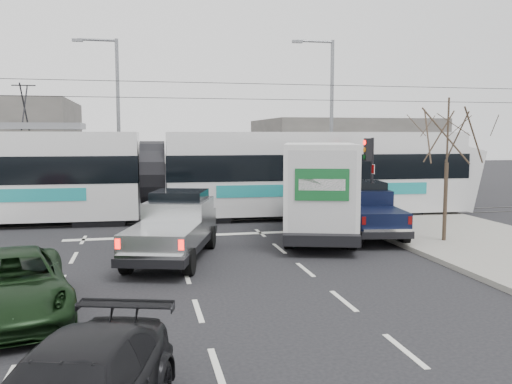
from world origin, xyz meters
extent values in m
plane|color=black|center=(0.00, 0.00, 0.00)|extent=(120.00, 120.00, 0.00)
cube|color=#33302D|center=(0.00, 10.00, 0.01)|extent=(60.00, 1.60, 0.03)
cube|color=slate|center=(12.00, 24.00, 2.50)|extent=(12.00, 10.00, 5.00)
cylinder|color=#47382B|center=(7.60, 2.50, 1.52)|extent=(0.14, 0.14, 2.75)
cylinder|color=#47382B|center=(7.60, 2.50, 4.03)|extent=(0.07, 0.07, 2.25)
cylinder|color=black|center=(6.60, 6.50, 1.95)|extent=(0.12, 0.12, 3.60)
cube|color=black|center=(6.40, 6.50, 3.25)|extent=(0.28, 0.28, 0.95)
cylinder|color=#FF0C07|center=(6.25, 6.50, 3.55)|extent=(0.06, 0.20, 0.20)
cylinder|color=orange|center=(6.25, 6.50, 3.25)|extent=(0.06, 0.20, 0.20)
cylinder|color=#05330C|center=(6.25, 6.50, 2.95)|extent=(0.06, 0.20, 0.20)
cube|color=white|center=(6.58, 6.35, 2.45)|extent=(0.02, 0.30, 0.40)
cylinder|color=slate|center=(7.50, 14.00, 4.50)|extent=(0.20, 0.20, 9.00)
cylinder|color=slate|center=(6.50, 14.00, 8.90)|extent=(2.00, 0.14, 0.14)
cube|color=slate|center=(5.50, 14.00, 8.85)|extent=(0.55, 0.25, 0.14)
cylinder|color=slate|center=(-4.00, 16.00, 4.50)|extent=(0.20, 0.20, 9.00)
cylinder|color=slate|center=(-5.00, 16.00, 8.90)|extent=(2.00, 0.14, 0.14)
cube|color=slate|center=(-6.00, 16.00, 8.85)|extent=(0.55, 0.25, 0.14)
cylinder|color=black|center=(0.00, 10.00, 5.50)|extent=(60.00, 0.03, 0.03)
cylinder|color=black|center=(0.00, 10.00, 6.20)|extent=(60.00, 0.03, 0.03)
cube|color=silver|center=(5.22, 9.73, 1.12)|extent=(14.03, 3.39, 1.69)
cube|color=black|center=(5.22, 9.73, 2.42)|extent=(14.10, 3.43, 1.15)
cube|color=silver|center=(5.22, 9.73, 3.46)|extent=(14.02, 3.28, 1.08)
cube|color=teal|center=(5.17, 8.26, 1.42)|extent=(9.75, 0.35, 0.54)
cylinder|color=black|center=(-2.35, 9.99, 2.19)|extent=(1.18, 2.84, 2.80)
cube|color=slate|center=(-6.89, 10.15, 4.24)|extent=(3.30, 1.86, 0.27)
cube|color=black|center=(-4.62, 10.07, 0.19)|extent=(2.25, 2.56, 0.39)
cube|color=black|center=(-0.08, 9.91, 0.19)|extent=(2.25, 2.56, 0.39)
cube|color=black|center=(9.00, 9.60, 0.19)|extent=(2.25, 2.56, 0.39)
cube|color=black|center=(-1.95, 2.07, 0.53)|extent=(3.45, 5.90, 0.24)
cube|color=#BBBFC1|center=(-1.66, 3.03, 1.20)|extent=(2.48, 2.79, 1.11)
cube|color=black|center=(-1.64, 3.12, 1.78)|extent=(2.05, 2.08, 0.53)
cube|color=#BBBFC1|center=(-1.28, 4.32, 0.98)|extent=(2.04, 1.49, 0.53)
cube|color=#BBBFC1|center=(-2.30, 0.89, 0.92)|extent=(2.53, 2.95, 0.63)
cube|color=silver|center=(-2.72, -0.50, 0.66)|extent=(1.75, 0.67, 0.17)
cube|color=#FF0C07|center=(-3.50, -0.15, 1.01)|extent=(0.15, 0.11, 0.27)
cube|color=#FF0C07|center=(-1.88, -0.64, 1.01)|extent=(0.15, 0.11, 0.27)
cylinder|color=black|center=(-2.29, 4.03, 0.39)|extent=(0.48, 0.82, 0.77)
cylinder|color=black|center=(-0.59, 3.53, 0.39)|extent=(0.48, 0.82, 0.77)
cylinder|color=black|center=(-3.31, 0.61, 0.39)|extent=(0.48, 0.82, 0.77)
cylinder|color=black|center=(-1.62, 0.10, 0.39)|extent=(0.48, 0.82, 0.77)
cube|color=black|center=(3.62, 4.60, 0.56)|extent=(4.39, 7.51, 0.36)
cube|color=white|center=(4.40, 7.18, 1.42)|extent=(2.71, 2.30, 1.63)
cube|color=black|center=(4.45, 7.32, 2.03)|extent=(2.24, 1.67, 0.61)
cube|color=silver|center=(3.42, 3.91, 2.06)|extent=(3.73, 5.33, 3.00)
cube|color=silver|center=(2.73, 1.62, 2.06)|extent=(2.07, 0.67, 2.64)
cube|color=#145826|center=(2.71, 1.57, 2.30)|extent=(1.64, 0.51, 1.02)
cube|color=black|center=(2.66, 1.40, 0.46)|extent=(2.17, 0.88, 0.18)
cylinder|color=black|center=(3.25, 7.08, 0.46)|extent=(0.56, 0.96, 0.91)
cylinder|color=black|center=(5.31, 6.46, 0.46)|extent=(0.56, 0.96, 0.91)
cylinder|color=black|center=(2.02, 3.00, 0.51)|extent=(0.59, 1.06, 1.02)
cylinder|color=black|center=(4.08, 2.38, 0.51)|extent=(0.59, 1.06, 1.02)
cube|color=black|center=(5.50, 4.19, 0.53)|extent=(2.51, 5.04, 0.24)
cube|color=black|center=(5.63, 5.05, 1.21)|extent=(2.04, 2.27, 1.11)
cube|color=black|center=(5.65, 5.14, 1.79)|extent=(1.72, 1.67, 0.53)
cube|color=black|center=(5.81, 6.19, 0.98)|extent=(1.81, 1.12, 0.53)
cube|color=black|center=(5.34, 3.14, 0.92)|extent=(2.07, 2.42, 0.63)
cube|color=silver|center=(5.14, 1.90, 0.66)|extent=(1.65, 0.43, 0.17)
cube|color=#590505|center=(4.38, 2.12, 1.01)|extent=(0.15, 0.10, 0.27)
cube|color=#590505|center=(5.93, 1.88, 1.01)|extent=(0.15, 0.10, 0.27)
cylinder|color=black|center=(4.93, 5.84, 0.39)|extent=(0.39, 0.80, 0.77)
cylinder|color=black|center=(6.55, 5.59, 0.39)|extent=(0.39, 0.80, 0.77)
cylinder|color=black|center=(4.45, 2.79, 0.39)|extent=(0.39, 0.80, 0.77)
cylinder|color=black|center=(6.07, 2.54, 0.39)|extent=(0.39, 0.80, 0.77)
imported|color=black|center=(-5.61, -2.51, 0.69)|extent=(3.30, 5.32, 1.37)
camera|label=1|loc=(-2.86, -14.60, 3.85)|focal=38.00mm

